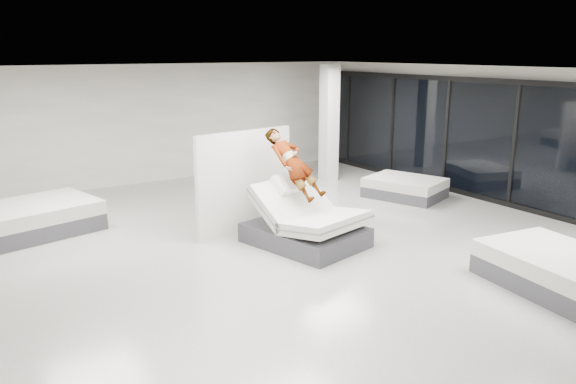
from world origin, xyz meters
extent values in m
plane|color=#B1ADA7|center=(0.00, 0.00, 0.00)|extent=(14.00, 14.00, 0.00)
plane|color=#27272A|center=(0.00, 0.00, 3.20)|extent=(14.00, 14.00, 0.00)
cube|color=white|center=(0.00, 7.00, 1.60)|extent=(12.00, 0.04, 3.20)
cube|color=white|center=(6.00, 0.00, 1.60)|extent=(0.04, 14.00, 3.20)
cube|color=#3C3C41|center=(0.41, 0.41, 0.18)|extent=(1.98, 2.36, 0.36)
cube|color=silver|center=(0.33, 0.74, 0.77)|extent=(1.72, 1.28, 0.81)
cube|color=slate|center=(0.33, 0.74, 0.77)|extent=(1.72, 1.18, 0.67)
cube|color=silver|center=(0.52, -0.07, 0.54)|extent=(1.74, 1.38, 0.35)
cube|color=slate|center=(0.52, -0.07, 0.54)|extent=(1.76, 1.38, 0.16)
cube|color=white|center=(0.30, 0.87, 1.10)|extent=(0.65, 0.53, 0.37)
imported|color=slate|center=(0.34, 0.71, 1.26)|extent=(0.91, 1.55, 1.36)
cube|color=black|center=(0.63, 0.42, 1.08)|extent=(0.08, 0.15, 0.08)
cube|color=beige|center=(-0.15, 1.71, 1.02)|extent=(2.23, 0.43, 2.04)
cube|color=#3C3C41|center=(4.46, 1.95, 0.13)|extent=(1.84, 2.11, 0.26)
cube|color=silver|center=(4.46, 1.95, 0.38)|extent=(1.84, 2.11, 0.22)
cube|color=#3C3C41|center=(2.55, -3.28, 0.15)|extent=(1.80, 2.24, 0.31)
cube|color=silver|center=(2.55, -3.28, 0.44)|extent=(1.80, 2.24, 0.26)
cube|color=#3C3C41|center=(-3.71, 3.92, 0.16)|extent=(2.51, 2.10, 0.33)
cube|color=silver|center=(-3.71, 3.92, 0.47)|extent=(2.51, 2.10, 0.27)
cube|color=silver|center=(4.00, 4.50, 1.60)|extent=(0.40, 0.40, 3.20)
cube|color=#1E2532|center=(5.90, 0.00, 1.45)|extent=(0.06, 13.40, 2.80)
cube|color=black|center=(5.90, 0.00, 0.06)|extent=(0.12, 13.40, 0.12)
cube|color=black|center=(5.90, 0.00, 2.86)|extent=(0.12, 13.40, 0.12)
cube|color=black|center=(5.90, 0.00, 1.45)|extent=(0.09, 0.08, 2.80)
cube|color=black|center=(5.90, 2.00, 1.45)|extent=(0.09, 0.08, 2.80)
cube|color=black|center=(5.90, 4.00, 1.45)|extent=(0.09, 0.08, 2.80)
cube|color=black|center=(5.90, 6.00, 1.45)|extent=(0.09, 0.08, 2.80)
camera|label=1|loc=(-5.29, -7.82, 3.55)|focal=35.00mm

